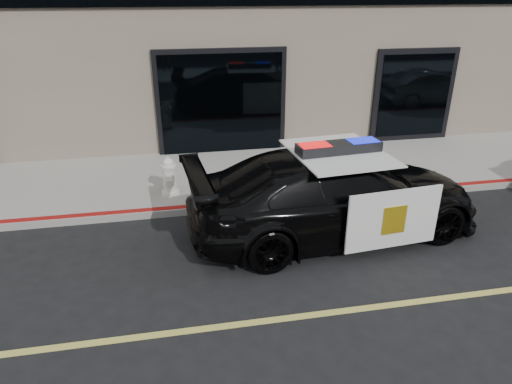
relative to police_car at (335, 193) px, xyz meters
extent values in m
plane|color=black|center=(-0.54, -2.28, -0.81)|extent=(120.00, 120.00, 0.00)
cube|color=gray|center=(-0.54, 2.97, -0.73)|extent=(60.00, 3.50, 0.15)
imported|color=black|center=(0.00, 0.00, -0.01)|extent=(3.23, 5.90, 1.59)
cube|color=white|center=(0.63, -1.09, -0.04)|extent=(1.70, 0.19, 1.06)
cube|color=white|center=(0.42, 1.19, -0.04)|extent=(1.70, 0.19, 1.06)
cube|color=white|center=(0.00, 0.00, 0.80)|extent=(1.76, 2.05, 0.03)
cube|color=gold|center=(0.63, -1.12, -0.04)|extent=(0.42, 0.05, 0.50)
cube|color=black|center=(0.00, 0.00, 0.89)|extent=(1.56, 0.54, 0.19)
cube|color=red|center=(-0.47, -0.04, 0.91)|extent=(0.56, 0.39, 0.17)
cube|color=#0C19CC|center=(0.46, 0.04, 0.91)|extent=(0.56, 0.39, 0.17)
cylinder|color=white|center=(-3.02, 1.99, -0.61)|extent=(0.39, 0.39, 0.09)
cylinder|color=white|center=(-3.02, 1.99, -0.30)|extent=(0.28, 0.28, 0.54)
cylinder|color=white|center=(-3.02, 1.99, -0.01)|extent=(0.33, 0.33, 0.06)
sphere|color=white|center=(-3.02, 1.99, 0.06)|extent=(0.25, 0.25, 0.25)
cylinder|color=white|center=(-3.02, 1.99, 0.16)|extent=(0.08, 0.08, 0.08)
cylinder|color=white|center=(-3.02, 2.18, -0.22)|extent=(0.14, 0.13, 0.14)
cylinder|color=white|center=(-3.02, 1.81, -0.22)|extent=(0.14, 0.13, 0.14)
cylinder|color=white|center=(-3.02, 1.78, -0.30)|extent=(0.18, 0.15, 0.18)
camera|label=1|loc=(-2.87, -7.27, 3.53)|focal=32.00mm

